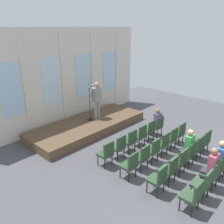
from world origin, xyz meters
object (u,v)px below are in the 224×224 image
at_px(audience_r0_c5, 156,121).
at_px(chair_r1_c5, 180,132).
at_px(chair_r3_c0, 193,195).
at_px(chair_r1_c0, 130,164).
at_px(chair_r0_c3, 140,134).
at_px(chair_r2_c3, 189,153).
at_px(chair_r0_c4, 149,129).
at_px(chair_r0_c5, 158,125).
at_px(chair_r0_c0, 106,153).
at_px(chair_r2_c1, 170,168).
at_px(speaker, 97,98).
at_px(chair_r0_c1, 119,146).
at_px(mic_stand, 90,113).
at_px(chair_r1_c4, 172,137).
at_px(chair_r2_c2, 180,160).
at_px(audience_r3_c3, 219,158).
at_px(chair_r1_c2, 153,149).
at_px(chair_r1_c1, 142,156).
at_px(chair_r1_c3, 163,143).
at_px(chair_r2_c0, 158,178).
at_px(audience_r2_c3, 188,146).
at_px(chair_r0_c2, 130,140).
at_px(chair_r2_c4, 197,146).
at_px(chair_r3_c3, 220,164).
at_px(audience_r3_c2, 211,166).
at_px(chair_r3_c1, 204,183).
at_px(chair_r2_c5, 205,140).
at_px(chair_r3_c2, 213,173).

relative_size(audience_r0_c5, chair_r1_c5, 1.36).
bearing_deg(chair_r3_c0, chair_r1_c0, 90.00).
xyz_separation_m(chair_r0_c3, chair_r2_c3, (0.00, -2.05, 0.00)).
distance_m(chair_r0_c4, chair_r0_c5, 0.64).
distance_m(chair_r0_c0, chair_r1_c5, 3.35).
distance_m(audience_r0_c5, chair_r2_c1, 3.33).
height_order(audience_r0_c5, chair_r2_c1, audience_r0_c5).
bearing_deg(chair_r0_c0, chair_r3_c0, -90.00).
distance_m(chair_r1_c5, chair_r3_c0, 3.79).
relative_size(speaker, chair_r0_c1, 1.88).
distance_m(audience_r0_c5, chair_r1_c0, 3.38).
relative_size(mic_stand, chair_r1_c0, 1.65).
bearing_deg(chair_r1_c4, chair_r0_c4, 90.00).
relative_size(chair_r2_c1, chair_r2_c2, 1.00).
bearing_deg(chair_r1_c0, audience_r3_c3, -45.81).
distance_m(chair_r0_c3, chair_r1_c5, 1.64).
bearing_deg(audience_r0_c5, chair_r1_c2, -149.91).
distance_m(chair_r1_c1, chair_r1_c3, 1.28).
relative_size(chair_r1_c2, chair_r1_c3, 1.00).
height_order(chair_r0_c4, chair_r2_c0, same).
bearing_deg(chair_r0_c0, chair_r1_c3, -28.18).
bearing_deg(chair_r0_c4, chair_r2_c0, -141.22).
bearing_deg(audience_r3_c3, chair_r2_c2, 124.06).
bearing_deg(chair_r3_c0, audience_r2_c3, 29.97).
xyz_separation_m(chair_r0_c2, chair_r0_c4, (1.28, 0.00, 0.00)).
relative_size(mic_stand, chair_r0_c0, 1.65).
height_order(chair_r0_c5, audience_r0_c5, audience_r0_c5).
bearing_deg(chair_r2_c4, chair_r0_c5, 72.72).
bearing_deg(audience_r2_c3, chair_r3_c0, -150.03).
relative_size(chair_r1_c0, chair_r2_c4, 1.00).
distance_m(chair_r2_c2, chair_r3_c3, 1.21).
bearing_deg(chair_r2_c1, chair_r2_c2, 0.00).
distance_m(audience_r3_c2, chair_r3_c3, 0.68).
relative_size(chair_r1_c3, chair_r3_c1, 1.00).
relative_size(mic_stand, chair_r2_c2, 1.65).
relative_size(chair_r2_c4, chair_r3_c1, 1.00).
bearing_deg(chair_r2_c5, chair_r3_c2, -151.82).
bearing_deg(audience_r3_c2, chair_r0_c5, 57.42).
xyz_separation_m(chair_r0_c5, audience_r0_c5, (-0.00, 0.08, 0.18)).
height_order(chair_r1_c1, audience_r3_c3, audience_r3_c3).
bearing_deg(chair_r1_c1, chair_r1_c2, 0.00).
height_order(chair_r0_c3, audience_r0_c5, audience_r0_c5).
bearing_deg(chair_r3_c3, chair_r3_c1, 180.00).
bearing_deg(chair_r0_c0, chair_r2_c1, -72.72).
bearing_deg(chair_r3_c3, chair_r0_c4, 78.28).
distance_m(chair_r0_c1, chair_r3_c2, 3.14).
xyz_separation_m(chair_r1_c4, chair_r2_c4, (0.00, -1.03, 0.00)).
height_order(chair_r0_c2, audience_r3_c3, audience_r3_c3).
xyz_separation_m(chair_r0_c4, chair_r2_c3, (-0.64, -2.05, 0.00)).
height_order(audience_r3_c2, chair_r3_c3, audience_r3_c2).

